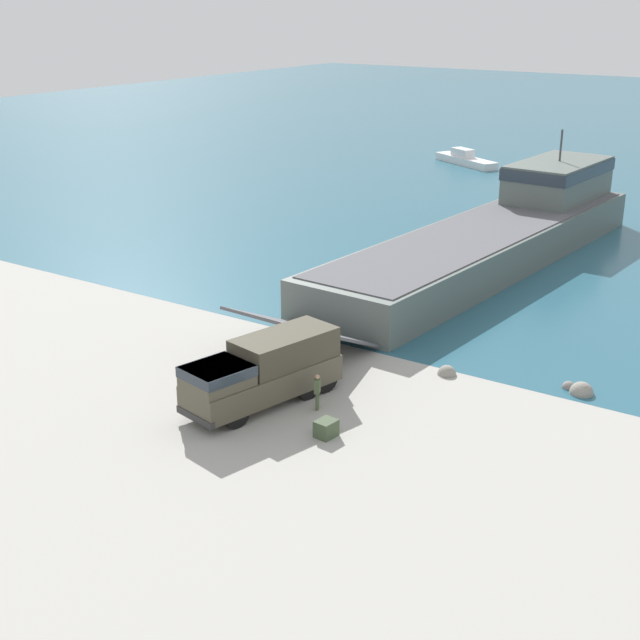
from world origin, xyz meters
TOP-DOWN VIEW (x-y plane):
  - ground_plane at (0.00, 0.00)m, footprint 240.00×240.00m
  - landing_craft at (-0.14, 25.81)m, footprint 9.15×40.54m
  - military_truck at (0.77, -2.75)m, footprint 4.04×8.11m
  - soldier_on_ramp at (3.14, -1.92)m, footprint 0.40×0.50m
  - moored_boat_a at (-18.47, 58.83)m, footprint 8.83×5.85m
  - cargo_crate at (4.92, -3.88)m, footprint 0.83×0.96m
  - shoreline_rock_a at (6.19, 4.90)m, footprint 0.93×0.93m
  - shoreline_rock_b at (11.70, 6.71)m, footprint 0.66×0.66m
  - shoreline_rock_c at (12.41, 6.42)m, footprint 1.13×1.13m

SIDE VIEW (x-z plane):
  - ground_plane at x=0.00m, z-range 0.00..0.00m
  - shoreline_rock_a at x=6.19m, z-range -0.47..0.47m
  - shoreline_rock_b at x=11.70m, z-range -0.33..0.33m
  - shoreline_rock_c at x=12.41m, z-range -0.57..0.57m
  - cargo_crate at x=4.92m, z-range 0.00..0.74m
  - moored_boat_a at x=-18.47m, z-range -0.28..1.38m
  - soldier_on_ramp at x=3.14m, z-range 0.13..1.83m
  - military_truck at x=0.77m, z-range 0.08..3.14m
  - landing_craft at x=-0.14m, z-range -2.00..5.97m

